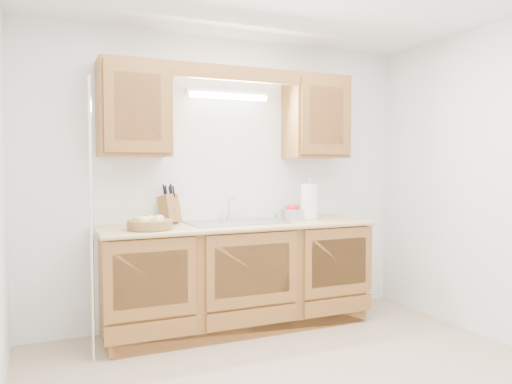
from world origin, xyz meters
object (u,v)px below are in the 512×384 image
knife_block (169,209)px  paper_towel (309,202)px  fruit_basket (150,223)px  apple_bowl (292,213)px

knife_block → paper_towel: bearing=-29.6°
fruit_basket → apple_bowl: 1.33m
paper_towel → apple_bowl: 0.19m
apple_bowl → paper_towel: bearing=-30.5°
fruit_basket → knife_block: size_ratio=1.03×
fruit_basket → paper_towel: paper_towel is taller
knife_block → apple_bowl: (1.08, -0.12, -0.07)m
knife_block → apple_bowl: 1.09m
knife_block → paper_towel: (1.22, -0.20, 0.03)m
apple_bowl → knife_block: bearing=173.9°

